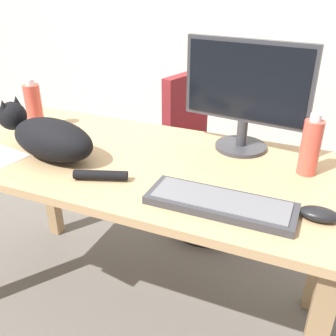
# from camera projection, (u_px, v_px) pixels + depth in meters

# --- Properties ---
(ground_plane) EXTENTS (8.00, 8.00, 0.00)m
(ground_plane) POSITION_uv_depth(u_px,v_px,m) (142.00, 303.00, 1.76)
(ground_plane) COLOR #59544F
(desk) EXTENTS (1.54, 0.71, 0.75)m
(desk) POSITION_uv_depth(u_px,v_px,m) (137.00, 182.00, 1.47)
(desk) COLOR tan
(desk) RESTS_ON ground_plane
(office_chair) EXTENTS (0.50, 0.48, 0.89)m
(office_chair) POSITION_uv_depth(u_px,v_px,m) (204.00, 166.00, 2.18)
(office_chair) COLOR black
(office_chair) RESTS_ON ground_plane
(monitor) EXTENTS (0.48, 0.20, 0.41)m
(monitor) POSITION_uv_depth(u_px,v_px,m) (246.00, 92.00, 1.40)
(monitor) COLOR #333338
(monitor) RESTS_ON desk
(keyboard) EXTENTS (0.44, 0.15, 0.03)m
(keyboard) POSITION_uv_depth(u_px,v_px,m) (220.00, 203.00, 1.12)
(keyboard) COLOR #333338
(keyboard) RESTS_ON desk
(cat) EXTENTS (0.61, 0.24, 0.20)m
(cat) POSITION_uv_depth(u_px,v_px,m) (48.00, 137.00, 1.40)
(cat) COLOR black
(cat) RESTS_ON desk
(computer_mouse) EXTENTS (0.11, 0.06, 0.04)m
(computer_mouse) POSITION_uv_depth(u_px,v_px,m) (319.00, 214.00, 1.06)
(computer_mouse) COLOR black
(computer_mouse) RESTS_ON desk
(water_bottle) EXTENTS (0.07, 0.07, 0.22)m
(water_bottle) POSITION_uv_depth(u_px,v_px,m) (34.00, 106.00, 1.66)
(water_bottle) COLOR #D84C3D
(water_bottle) RESTS_ON desk
(spray_bottle) EXTENTS (0.07, 0.07, 0.21)m
(spray_bottle) POSITION_uv_depth(u_px,v_px,m) (310.00, 147.00, 1.27)
(spray_bottle) COLOR #D84C3D
(spray_bottle) RESTS_ON desk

